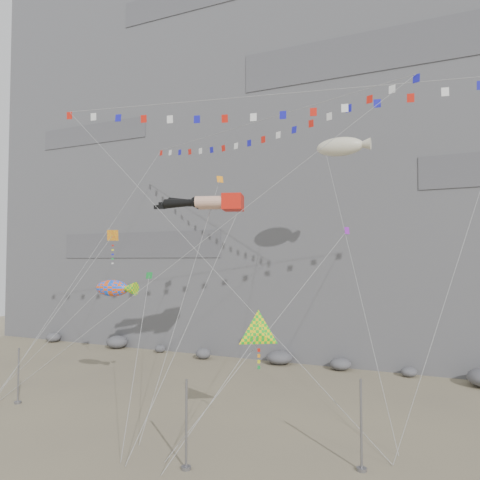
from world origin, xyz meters
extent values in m
plane|color=gray|center=(0.00, 0.00, 0.00)|extent=(120.00, 120.00, 0.00)
cube|color=slate|center=(0.00, 32.00, 25.00)|extent=(80.00, 28.00, 50.00)
cylinder|color=slate|center=(-12.57, -2.77, 1.95)|extent=(0.12, 0.12, 3.91)
cylinder|color=slate|center=(3.80, -6.81, 2.16)|extent=(0.12, 0.12, 4.31)
cylinder|color=slate|center=(11.58, -3.42, 2.19)|extent=(0.12, 0.12, 4.38)
cube|color=red|center=(0.60, 5.11, 14.56)|extent=(2.02, 2.38, 1.20)
cylinder|color=#DBA388|center=(-0.89, 4.02, 14.56)|extent=(2.20, 1.45, 0.89)
sphere|color=black|center=(-1.86, 3.71, 14.56)|extent=(0.81, 0.81, 0.81)
cone|color=black|center=(-3.00, 3.35, 14.49)|extent=(2.53, 1.43, 0.83)
cube|color=black|center=(-4.54, 2.87, 14.22)|extent=(0.85, 0.57, 0.30)
cylinder|color=#DBA388|center=(-1.25, 5.16, 14.56)|extent=(2.20, 1.45, 0.89)
sphere|color=black|center=(-2.22, 4.86, 14.56)|extent=(0.81, 0.81, 0.81)
cone|color=black|center=(-3.36, 4.50, 14.68)|extent=(2.55, 1.43, 0.89)
cube|color=black|center=(-4.90, 4.01, 14.59)|extent=(0.85, 0.57, 0.30)
cylinder|color=gray|center=(0.79, -1.39, 7.31)|extent=(0.03, 0.03, 19.50)
cube|color=slate|center=(0.98, -7.90, 0.05)|extent=(0.16, 0.16, 0.10)
cylinder|color=gray|center=(-6.29, 2.51, 11.00)|extent=(0.03, 0.03, 29.47)
cylinder|color=gray|center=(8.64, 0.24, 10.78)|extent=(0.03, 0.03, 23.60)
cube|color=slate|center=(12.88, -2.25, 0.05)|extent=(0.16, 0.16, 0.10)
cylinder|color=gray|center=(-11.26, -0.77, 6.13)|extent=(0.03, 0.03, 15.31)
cylinder|color=gray|center=(-10.87, -1.48, 4.08)|extent=(0.03, 0.03, 11.81)
cylinder|color=gray|center=(4.52, -5.33, 3.10)|extent=(0.03, 0.03, 8.54)
cube|color=slate|center=(3.12, -7.98, 0.05)|extent=(0.16, 0.16, 0.10)
cylinder|color=gray|center=(10.33, 4.64, 9.66)|extent=(0.03, 0.03, 22.90)
cube|color=slate|center=(13.02, -0.98, 0.05)|extent=(0.16, 0.16, 0.10)
cylinder|color=gray|center=(-0.82, 0.89, 8.44)|extent=(0.03, 0.03, 21.10)
cube|color=slate|center=(-0.03, -5.46, 0.05)|extent=(0.16, 0.16, 0.10)
cylinder|color=gray|center=(5.74, -0.36, 6.15)|extent=(0.03, 0.03, 18.75)
cube|color=slate|center=(2.46, -6.68, 0.05)|extent=(0.16, 0.16, 0.10)
cylinder|color=gray|center=(-1.60, -3.58, 4.57)|extent=(0.03, 0.03, 12.83)
cube|color=slate|center=(0.49, -7.62, 0.05)|extent=(0.16, 0.16, 0.10)
camera|label=1|loc=(15.85, -26.74, 10.10)|focal=35.00mm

